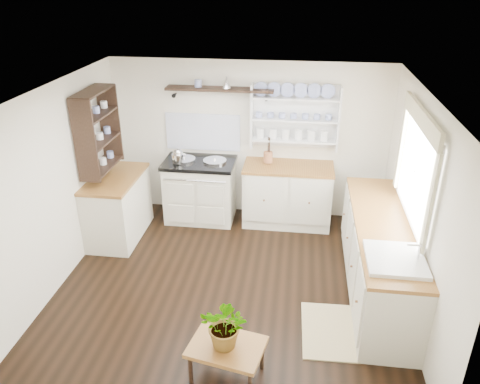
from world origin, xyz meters
name	(u,v)px	position (x,y,z in m)	size (l,w,h in m)	color
floor	(230,283)	(0.00, 0.00, 0.00)	(4.00, 3.80, 0.01)	black
wall_back	(249,140)	(0.00, 1.90, 1.15)	(4.00, 0.02, 2.30)	silver
wall_right	(418,208)	(2.00, 0.00, 1.15)	(0.02, 3.80, 2.30)	silver
wall_left	(58,187)	(-2.00, 0.00, 1.15)	(0.02, 3.80, 2.30)	silver
ceiling	(228,93)	(0.00, 0.00, 2.30)	(4.00, 3.80, 0.01)	white
window	(416,166)	(1.95, 0.15, 1.56)	(0.08, 1.55, 1.22)	white
aga_cooker	(200,189)	(-0.68, 1.57, 0.47)	(1.03, 0.71, 0.95)	beige
back_cabinets	(287,194)	(0.60, 1.60, 0.46)	(1.27, 0.63, 0.90)	#EFE9CE
right_cabinets	(379,256)	(1.70, 0.10, 0.46)	(0.62, 2.43, 0.90)	#EFE9CE
belfast_sink	(394,270)	(1.70, -0.65, 0.80)	(0.55, 0.60, 0.45)	white
left_cabinets	(118,206)	(-1.70, 0.90, 0.46)	(0.62, 1.13, 0.90)	#EFE9CE
plate_rack	(295,116)	(0.65, 1.86, 1.56)	(1.20, 0.22, 0.90)	white
high_shelf	(220,90)	(-0.40, 1.78, 1.91)	(1.50, 0.29, 0.16)	black
left_shelving	(98,130)	(-1.84, 0.90, 1.55)	(0.28, 0.80, 1.05)	black
kettle	(178,156)	(-0.96, 1.45, 1.03)	(0.17, 0.17, 0.20)	silver
utensil_crock	(268,157)	(0.30, 1.68, 0.99)	(0.13, 0.13, 0.15)	#9E5F3A
center_table	(227,349)	(0.18, -1.40, 0.31)	(0.74, 0.59, 0.36)	brown
potted_plant	(226,325)	(0.18, -1.40, 0.59)	(0.42, 0.37, 0.47)	#3F7233
floor_rug	(329,331)	(1.14, -0.69, 0.01)	(0.55, 0.85, 0.02)	#988258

